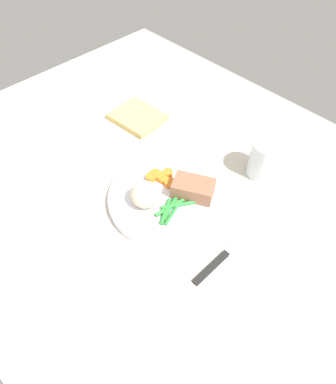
# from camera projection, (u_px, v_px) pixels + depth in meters

# --- Properties ---
(dining_table) EXTENTS (1.20, 0.90, 0.02)m
(dining_table) POSITION_uv_depth(u_px,v_px,m) (173.00, 190.00, 0.78)
(dining_table) COLOR beige
(dining_table) RESTS_ON ground
(dinner_plate) EXTENTS (0.25, 0.25, 0.02)m
(dinner_plate) POSITION_uv_depth(u_px,v_px,m) (168.00, 198.00, 0.74)
(dinner_plate) COLOR white
(dinner_plate) RESTS_ON dining_table
(meat_portion) EXTENTS (0.10, 0.08, 0.04)m
(meat_portion) POSITION_uv_depth(u_px,v_px,m) (193.00, 188.00, 0.72)
(meat_portion) COLOR #936047
(meat_portion) RESTS_ON dinner_plate
(mashed_potatoes) EXTENTS (0.06, 0.06, 0.05)m
(mashed_potatoes) POSITION_uv_depth(u_px,v_px,m) (144.00, 193.00, 0.71)
(mashed_potatoes) COLOR beige
(mashed_potatoes) RESTS_ON dinner_plate
(carrot_slices) EXTENTS (0.06, 0.06, 0.01)m
(carrot_slices) POSITION_uv_depth(u_px,v_px,m) (161.00, 177.00, 0.76)
(carrot_slices) COLOR orange
(carrot_slices) RESTS_ON dinner_plate
(green_beans) EXTENTS (0.05, 0.09, 0.01)m
(green_beans) POSITION_uv_depth(u_px,v_px,m) (172.00, 207.00, 0.71)
(green_beans) COLOR #2D8C38
(green_beans) RESTS_ON dinner_plate
(fork) EXTENTS (0.01, 0.17, 0.00)m
(fork) POSITION_uv_depth(u_px,v_px,m) (114.00, 158.00, 0.83)
(fork) COLOR silver
(fork) RESTS_ON dining_table
(knife) EXTENTS (0.02, 0.20, 0.01)m
(knife) POSITION_uv_depth(u_px,v_px,m) (230.00, 250.00, 0.67)
(knife) COLOR black
(knife) RESTS_ON dining_table
(water_glass) EXTENTS (0.07, 0.07, 0.09)m
(water_glass) POSITION_uv_depth(u_px,v_px,m) (265.00, 161.00, 0.77)
(water_glass) COLOR silver
(water_glass) RESTS_ON dining_table
(napkin) EXTENTS (0.13, 0.11, 0.02)m
(napkin) POSITION_uv_depth(u_px,v_px,m) (138.00, 117.00, 0.92)
(napkin) COLOR #DBBC6B
(napkin) RESTS_ON dining_table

